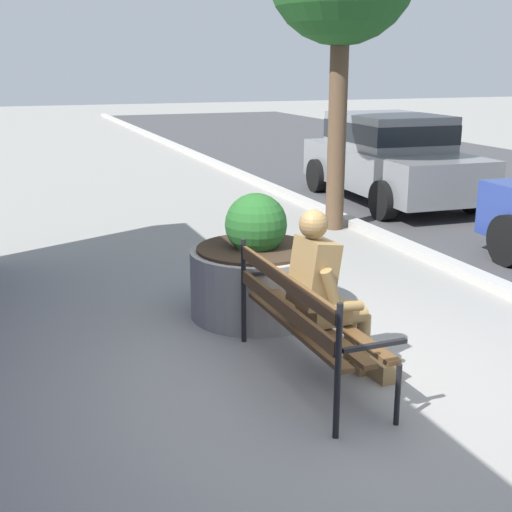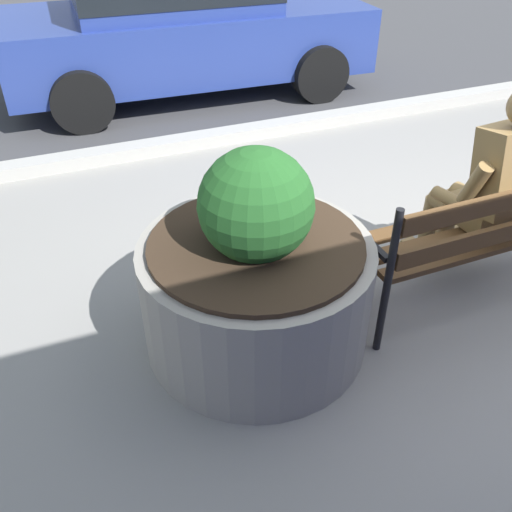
% 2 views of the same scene
% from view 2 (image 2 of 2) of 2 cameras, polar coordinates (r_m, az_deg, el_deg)
% --- Properties ---
extents(ground_plane, '(80.00, 80.00, 0.00)m').
position_cam_2_polar(ground_plane, '(4.06, 22.89, -3.08)').
color(ground_plane, gray).
extents(street_surface, '(60.00, 9.00, 0.01)m').
position_cam_2_polar(street_surface, '(10.21, -7.49, 22.16)').
color(street_surface, '#424244').
rests_on(street_surface, ground).
extents(curb_stone, '(60.00, 0.20, 0.12)m').
position_cam_2_polar(curb_stone, '(6.06, 4.76, 13.37)').
color(curb_stone, '#B2AFA8').
rests_on(curb_stone, ground).
extents(park_bench, '(1.81, 0.55, 0.95)m').
position_cam_2_polar(park_bench, '(3.67, 23.47, 2.87)').
color(park_bench, brown).
rests_on(park_bench, ground).
extents(bronze_statue_seated, '(0.62, 0.80, 1.37)m').
position_cam_2_polar(bronze_statue_seated, '(3.76, 22.17, 6.22)').
color(bronze_statue_seated, olive).
rests_on(bronze_statue_seated, ground).
extents(concrete_planter, '(1.29, 1.29, 1.22)m').
position_cam_2_polar(concrete_planter, '(3.11, -0.00, -2.46)').
color(concrete_planter, gray).
rests_on(concrete_planter, ground).
extents(parked_car_blue, '(4.17, 2.06, 1.56)m').
position_cam_2_polar(parked_car_blue, '(6.98, -7.65, 22.92)').
color(parked_car_blue, navy).
rests_on(parked_car_blue, ground).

